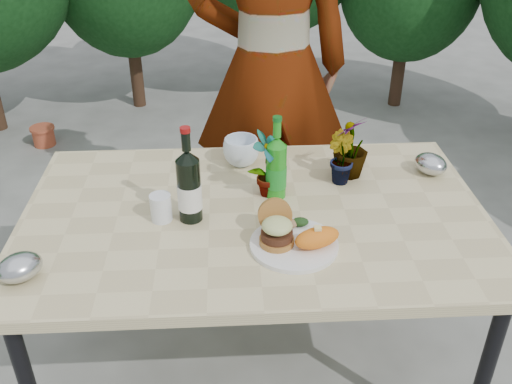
{
  "coord_description": "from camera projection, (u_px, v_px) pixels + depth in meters",
  "views": [
    {
      "loc": [
        -0.09,
        -1.64,
        1.83
      ],
      "look_at": [
        0.0,
        -0.08,
        0.88
      ],
      "focal_mm": 40.0,
      "sensor_mm": 36.0,
      "label": 1
    }
  ],
  "objects": [
    {
      "name": "terracotta_pot",
      "position": [
        43.0,
        136.0,
        4.04
      ],
      "size": [
        0.17,
        0.17,
        0.14
      ],
      "color": "#BC4E30",
      "rests_on": "ground"
    },
    {
      "name": "dinner_plate",
      "position": [
        294.0,
        245.0,
        1.79
      ],
      "size": [
        0.28,
        0.28,
        0.01
      ],
      "primitive_type": "cylinder",
      "color": "white",
      "rests_on": "patio_table"
    },
    {
      "name": "seedling_mid",
      "position": [
        340.0,
        158.0,
        2.1
      ],
      "size": [
        0.12,
        0.13,
        0.2
      ],
      "primitive_type": "imported",
      "rotation": [
        0.0,
        0.0,
        2.01
      ],
      "color": "#2E5C1F",
      "rests_on": "patio_table"
    },
    {
      "name": "grilled_veg",
      "position": [
        296.0,
        223.0,
        1.86
      ],
      "size": [
        0.08,
        0.05,
        0.03
      ],
      "color": "olive",
      "rests_on": "dinner_plate"
    },
    {
      "name": "sweet_potato",
      "position": [
        317.0,
        238.0,
        1.76
      ],
      "size": [
        0.17,
        0.12,
        0.06
      ],
      "primitive_type": "ellipsoid",
      "rotation": [
        0.0,
        0.0,
        0.35
      ],
      "color": "orange",
      "rests_on": "dinner_plate"
    },
    {
      "name": "wine_bottle",
      "position": [
        189.0,
        187.0,
        1.87
      ],
      "size": [
        0.08,
        0.08,
        0.34
      ],
      "rotation": [
        0.0,
        0.0,
        0.28
      ],
      "color": "black",
      "rests_on": "patio_table"
    },
    {
      "name": "burger_stack",
      "position": [
        276.0,
        228.0,
        1.78
      ],
      "size": [
        0.11,
        0.16,
        0.11
      ],
      "color": "#B7722D",
      "rests_on": "dinner_plate"
    },
    {
      "name": "seedling_right",
      "position": [
        351.0,
        147.0,
        2.13
      ],
      "size": [
        0.19,
        0.19,
        0.24
      ],
      "primitive_type": "imported",
      "rotation": [
        0.0,
        0.0,
        4.03
      ],
      "color": "#246021",
      "rests_on": "patio_table"
    },
    {
      "name": "blue_bowl",
      "position": [
        241.0,
        152.0,
        2.23
      ],
      "size": [
        0.17,
        0.17,
        0.11
      ],
      "primitive_type": "imported",
      "rotation": [
        0.0,
        0.0,
        -0.25
      ],
      "color": "white",
      "rests_on": "patio_table"
    },
    {
      "name": "seedling_left",
      "position": [
        267.0,
        165.0,
        2.0
      ],
      "size": [
        0.15,
        0.16,
        0.25
      ],
      "primitive_type": "imported",
      "rotation": [
        0.0,
        0.0,
        0.91
      ],
      "color": "#1E541C",
      "rests_on": "patio_table"
    },
    {
      "name": "plastic_cup",
      "position": [
        161.0,
        208.0,
        1.9
      ],
      "size": [
        0.07,
        0.07,
        0.09
      ],
      "primitive_type": "cylinder",
      "color": "white",
      "rests_on": "patio_table"
    },
    {
      "name": "ground",
      "position": [
        255.0,
        364.0,
        2.35
      ],
      "size": [
        80.0,
        80.0,
        0.0
      ],
      "primitive_type": "plane",
      "color": "#63635E",
      "rests_on": "ground"
    },
    {
      "name": "person",
      "position": [
        271.0,
        69.0,
        2.52
      ],
      "size": [
        0.75,
        0.52,
        1.98
      ],
      "primitive_type": "imported",
      "rotation": [
        0.0,
        0.0,
        3.2
      ],
      "color": "#A17050",
      "rests_on": "ground"
    },
    {
      "name": "foil_packet_left",
      "position": [
        20.0,
        267.0,
        1.65
      ],
      "size": [
        0.17,
        0.17,
        0.08
      ],
      "primitive_type": "ellipsoid",
      "rotation": [
        0.0,
        0.0,
        0.69
      ],
      "color": "#ADAFB4",
      "rests_on": "patio_table"
    },
    {
      "name": "sparkling_water",
      "position": [
        276.0,
        168.0,
        2.0
      ],
      "size": [
        0.07,
        0.07,
        0.31
      ],
      "rotation": [
        0.0,
        0.0,
        0.11
      ],
      "color": "#1C8B19",
      "rests_on": "patio_table"
    },
    {
      "name": "foil_packet_right",
      "position": [
        431.0,
        164.0,
        2.18
      ],
      "size": [
        0.16,
        0.17,
        0.08
      ],
      "primitive_type": "ellipsoid",
      "rotation": [
        0.0,
        0.0,
        2.12
      ],
      "color": "#B4B6BB",
      "rests_on": "patio_table"
    },
    {
      "name": "patio_table",
      "position": [
        255.0,
        226.0,
        1.99
      ],
      "size": [
        1.6,
        1.0,
        0.75
      ],
      "color": "beige",
      "rests_on": "ground"
    }
  ]
}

